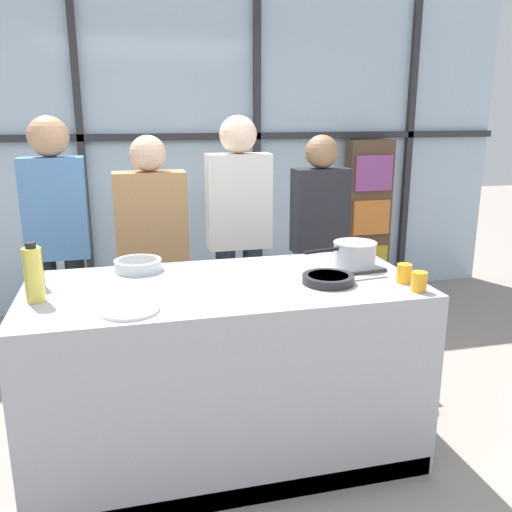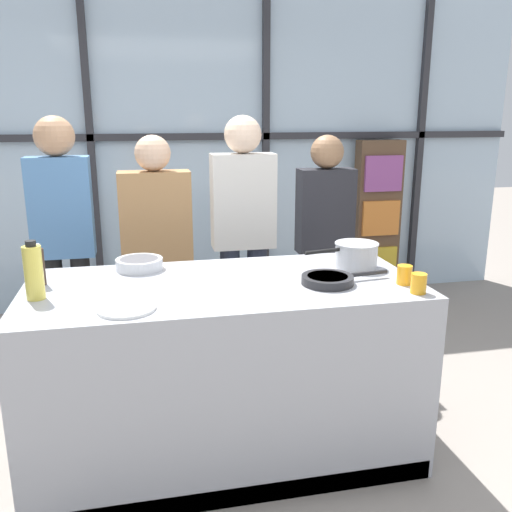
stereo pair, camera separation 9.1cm
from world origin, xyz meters
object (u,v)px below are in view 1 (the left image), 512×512
object	(u,v)px
spectator_center_right	(239,228)
juice_glass_near	(419,282)
white_plate	(130,310)
spectator_far_left	(57,234)
spectator_far_right	(319,234)
pepper_grinder	(38,268)
juice_glass_far	(404,273)
frying_pan	(329,279)
mixing_bowl	(138,265)
spectator_center_left	(153,246)
oil_bottle	(34,274)
saucepan	(354,254)

from	to	relation	value
spectator_center_right	juice_glass_near	distance (m)	1.44
white_plate	spectator_far_left	bearing A→B (deg)	107.57
spectator_far_right	white_plate	xyz separation A→B (m)	(-1.32, -1.27, 0.02)
white_plate	pepper_grinder	bearing A→B (deg)	132.65
pepper_grinder	juice_glass_far	bearing A→B (deg)	-11.74
frying_pan	mixing_bowl	bearing A→B (deg)	153.44
spectator_far_left	spectator_center_left	size ratio (longest dim) A/B	1.07
white_plate	oil_bottle	size ratio (longest dim) A/B	0.92
spectator_far_right	spectator_far_left	bearing A→B (deg)	0.00
mixing_bowl	oil_bottle	distance (m)	0.60
spectator_far_left	white_plate	xyz separation A→B (m)	(0.40, -1.27, -0.08)
oil_bottle	juice_glass_far	bearing A→B (deg)	-4.90
saucepan	mixing_bowl	distance (m)	1.16
mixing_bowl	juice_glass_near	size ratio (longest dim) A/B	2.64
frying_pan	juice_glass_far	size ratio (longest dim) A/B	4.87
oil_bottle	juice_glass_far	world-z (taller)	oil_bottle
spectator_center_left	frying_pan	world-z (taller)	spectator_center_left
frying_pan	spectator_far_right	bearing A→B (deg)	71.87
saucepan	mixing_bowl	world-z (taller)	saucepan
saucepan	white_plate	bearing A→B (deg)	-161.03
mixing_bowl	spectator_center_right	bearing A→B (deg)	43.49
spectator_far_right	juice_glass_far	world-z (taller)	spectator_far_right
frying_pan	spectator_center_right	bearing A→B (deg)	100.93
frying_pan	juice_glass_far	xyz separation A→B (m)	(0.36, -0.08, 0.02)
spectator_center_left	juice_glass_far	size ratio (longest dim) A/B	17.17
saucepan	juice_glass_far	size ratio (longest dim) A/B	4.55
pepper_grinder	oil_bottle	bearing A→B (deg)	-87.30
spectator_far_right	frying_pan	distance (m)	1.16
spectator_center_left	white_plate	bearing A→B (deg)	82.23
spectator_center_right	mixing_bowl	xyz separation A→B (m)	(-0.69, -0.65, -0.03)
saucepan	juice_glass_far	distance (m)	0.35
spectator_center_left	mixing_bowl	size ratio (longest dim) A/B	6.51
spectator_center_left	juice_glass_near	bearing A→B (deg)	130.84
saucepan	frying_pan	bearing A→B (deg)	-134.05
saucepan	pepper_grinder	distance (m)	1.61
saucepan	oil_bottle	bearing A→B (deg)	-173.51
frying_pan	pepper_grinder	distance (m)	1.40
frying_pan	juice_glass_near	distance (m)	0.42
juice_glass_near	spectator_far_left	bearing A→B (deg)	142.39
saucepan	spectator_center_left	bearing A→B (deg)	140.21
pepper_grinder	spectator_far_right	bearing A→B (deg)	25.53
spectator_center_left	juice_glass_near	distance (m)	1.75
spectator_far_left	spectator_center_right	distance (m)	1.15
mixing_bowl	juice_glass_far	xyz separation A→B (m)	(1.26, -0.53, 0.01)
spectator_far_right	mixing_bowl	distance (m)	1.42
mixing_bowl	juice_glass_far	size ratio (longest dim) A/B	2.64
spectator_center_left	saucepan	distance (m)	1.34
spectator_far_left	spectator_center_left	distance (m)	0.59
frying_pan	pepper_grinder	world-z (taller)	pepper_grinder
frying_pan	saucepan	size ratio (longest dim) A/B	1.07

